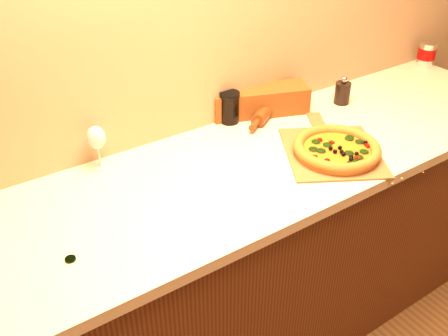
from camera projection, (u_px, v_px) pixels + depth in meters
cabinet at (229, 270)px, 1.98m from camera, size 2.80×0.65×0.86m
countertop at (230, 176)px, 1.73m from camera, size 2.84×0.68×0.04m
pizza_peel at (331, 150)px, 1.83m from camera, size 0.47×0.53×0.01m
pizza at (337, 149)px, 1.79m from camera, size 0.31×0.31×0.04m
bottle_cap at (70, 259)px, 1.35m from camera, size 0.04×0.04×0.01m
pepper_grinder at (342, 92)px, 2.14m from camera, size 0.07×0.07×0.12m
rolling_pin at (269, 107)px, 2.08m from camera, size 0.36×0.24×0.06m
coffee_canister at (427, 54)px, 2.50m from camera, size 0.09×0.09×0.12m
bread_bag at (260, 100)px, 2.07m from camera, size 0.42×0.26×0.11m
wine_glass at (96, 139)px, 1.68m from camera, size 0.06×0.06×0.16m
dark_jar at (230, 107)px, 1.99m from camera, size 0.08×0.08×0.13m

